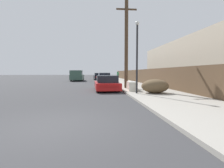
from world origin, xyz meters
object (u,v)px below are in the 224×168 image
Objects in this scene: parked_sports_car_red at (107,84)px; brush_pile at (155,86)px; car_parked_far at (98,77)px; pedestrian at (118,75)px; discarded_fridge at (132,86)px; utility_pole at (126,44)px; pickup_truck at (77,76)px; car_parked_mid at (104,78)px; street_lamp at (137,52)px.

parked_sports_car_red is 2.34× the size of brush_pile.
pedestrian is (3.52, -3.90, 0.37)m from car_parked_far.
brush_pile is at bearing -55.80° from discarded_fridge.
pedestrian is (1.45, 16.72, -3.01)m from utility_pole.
pickup_truck reaches higher than brush_pile.
parked_sports_car_red is at bearing 134.64° from brush_pile.
car_parked_mid is at bearing -90.81° from car_parked_far.
discarded_fridge is 11.92m from car_parked_mid.
car_parked_mid is 0.54× the size of utility_pole.
street_lamp reaches higher than parked_sports_car_red.
pedestrian is at bearing 85.89° from street_lamp.
parked_sports_car_red is at bearing 154.63° from discarded_fridge.
utility_pole is at bearing 89.23° from street_lamp.
car_parked_mid reaches higher than parked_sports_car_red.
utility_pole reaches higher than discarded_fridge.
discarded_fridge is at bearing -88.74° from utility_pole.
pickup_truck reaches higher than parked_sports_car_red.
brush_pile is at bearing 109.86° from pickup_truck.
pedestrian is (1.40, 18.90, 0.57)m from discarded_fridge.
utility_pole is at bearing -83.72° from car_parked_mid.
utility_pole is at bearing 110.81° from pickup_truck.
car_parked_far is (-2.13, 22.81, 0.20)m from discarded_fridge.
discarded_fridge is 0.24× the size of utility_pole.
utility_pole is 17.05m from pedestrian.
pickup_truck reaches higher than car_parked_mid.
car_parked_mid is 0.89× the size of street_lamp.
car_parked_far is at bearing 89.05° from parked_sports_car_red.
parked_sports_car_red is at bearing -94.30° from car_parked_mid.
pedestrian is (3.27, 17.84, 0.46)m from parked_sports_car_red.
car_parked_far is 5.27m from pedestrian.
street_lamp is (-0.06, -4.23, -1.21)m from utility_pole.
discarded_fridge is at bearing 108.61° from pickup_truck.
car_parked_far is at bearing 132.07° from pedestrian.
utility_pole is (1.49, -9.63, 3.36)m from car_parked_mid.
pickup_truck is at bearing 112.64° from discarded_fridge.
street_lamp is 2.57m from brush_pile.
pickup_truck is at bearing 110.58° from utility_pole.
car_parked_far is at bearing -127.85° from pickup_truck.
pedestrian is at bearing 77.99° from parked_sports_car_red.
parked_sports_car_red is 17.35m from pickup_truck.
parked_sports_car_red is 21.74m from car_parked_far.
car_parked_far is 21.00m from utility_pole.
car_parked_far is 0.60× the size of utility_pole.
car_parked_mid is at bearing -112.52° from pedestrian.
brush_pile is at bearing -86.35° from car_parked_far.
parked_sports_car_red is 4.07m from utility_pole.
discarded_fridge is 1.01× the size of brush_pile.
parked_sports_car_red is (-1.87, 1.06, 0.11)m from discarded_fridge.
parked_sports_car_red is at bearing -100.39° from pedestrian.
car_parked_mid is 10.31m from utility_pole.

